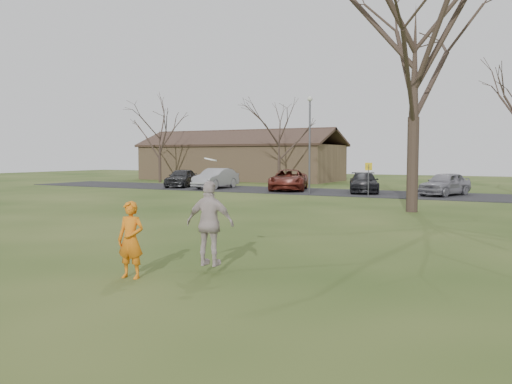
# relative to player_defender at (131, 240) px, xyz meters

# --- Properties ---
(ground) EXTENTS (120.00, 120.00, 0.00)m
(ground) POSITION_rel_player_defender_xyz_m (0.41, 0.67, -0.79)
(ground) COLOR #1E380F
(ground) RESTS_ON ground
(parking_strip) EXTENTS (62.00, 6.50, 0.04)m
(parking_strip) POSITION_rel_player_defender_xyz_m (0.41, 25.67, -0.77)
(parking_strip) COLOR black
(parking_strip) RESTS_ON ground
(player_defender) EXTENTS (0.63, 0.47, 1.59)m
(player_defender) POSITION_rel_player_defender_xyz_m (0.00, 0.00, 0.00)
(player_defender) COLOR orange
(player_defender) RESTS_ON ground
(car_0) EXTENTS (2.84, 4.55, 1.44)m
(car_0) POSITION_rel_player_defender_xyz_m (-17.25, 25.37, -0.03)
(car_0) COLOR #28282B
(car_0) RESTS_ON parking_strip
(car_1) EXTENTS (1.73, 4.60, 1.50)m
(car_1) POSITION_rel_player_defender_xyz_m (-13.97, 25.19, -0.00)
(car_1) COLOR #949399
(car_1) RESTS_ON parking_strip
(car_2) EXTENTS (4.02, 5.79, 1.47)m
(car_2) POSITION_rel_player_defender_xyz_m (-8.25, 25.79, -0.02)
(car_2) COLOR #5E1F16
(car_2) RESTS_ON parking_strip
(car_3) EXTENTS (3.21, 4.92, 1.32)m
(car_3) POSITION_rel_player_defender_xyz_m (-2.88, 26.08, -0.09)
(car_3) COLOR black
(car_3) RESTS_ON parking_strip
(car_4) EXTENTS (2.99, 4.56, 1.44)m
(car_4) POSITION_rel_player_defender_xyz_m (2.28, 26.00, -0.03)
(car_4) COLOR gray
(car_4) RESTS_ON parking_strip
(catching_play) EXTENTS (1.12, 0.62, 2.32)m
(catching_play) POSITION_rel_player_defender_xyz_m (1.20, 1.12, 0.28)
(catching_play) COLOR #B7A5A4
(catching_play) RESTS_ON ground
(building) EXTENTS (20.60, 8.50, 5.14)m
(building) POSITION_rel_player_defender_xyz_m (-19.59, 38.67, 1.14)
(building) COLOR #8C6D4C
(building) RESTS_ON ground
(lamp_post) EXTENTS (0.34, 0.34, 6.27)m
(lamp_post) POSITION_rel_player_defender_xyz_m (-5.59, 23.17, 3.18)
(lamp_post) COLOR #47474C
(lamp_post) RESTS_ON ground
(sign_yellow) EXTENTS (0.35, 0.35, 2.08)m
(sign_yellow) POSITION_rel_player_defender_xyz_m (-1.59, 22.67, 0.66)
(sign_yellow) COLOR #47474C
(sign_yellow) RESTS_ON ground
(big_tree) EXTENTS (9.00, 9.00, 14.00)m
(big_tree) POSITION_rel_player_defender_xyz_m (2.41, 15.67, 6.21)
(big_tree) COLOR #352821
(big_tree) RESTS_ON ground
(small_tree_row) EXTENTS (55.00, 5.90, 8.50)m
(small_tree_row) POSITION_rel_player_defender_xyz_m (4.80, 30.73, 3.10)
(small_tree_row) COLOR #352821
(small_tree_row) RESTS_ON ground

